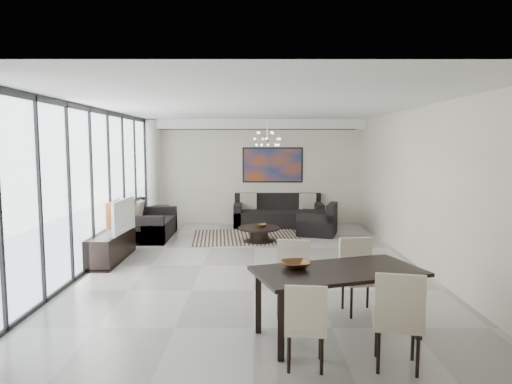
{
  "coord_description": "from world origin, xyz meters",
  "views": [
    {
      "loc": [
        0.02,
        -8.22,
        2.23
      ],
      "look_at": [
        0.03,
        1.08,
        1.25
      ],
      "focal_mm": 32.0,
      "sensor_mm": 36.0,
      "label": 1
    }
  ],
  "objects_px": {
    "sofa_main": "(278,215)",
    "television": "(118,216)",
    "tv_console": "(111,246)",
    "coffee_table": "(259,234)",
    "dining_table": "(338,277)"
  },
  "relations": [
    {
      "from": "sofa_main",
      "to": "television",
      "type": "relative_size",
      "value": 2.18
    },
    {
      "from": "sofa_main",
      "to": "television",
      "type": "bearing_deg",
      "value": -131.17
    },
    {
      "from": "sofa_main",
      "to": "tv_console",
      "type": "xyz_separation_m",
      "value": [
        -3.4,
        -3.7,
        -0.02
      ]
    },
    {
      "from": "coffee_table",
      "to": "tv_console",
      "type": "height_order",
      "value": "tv_console"
    },
    {
      "from": "coffee_table",
      "to": "television",
      "type": "bearing_deg",
      "value": -148.03
    },
    {
      "from": "tv_console",
      "to": "television",
      "type": "relative_size",
      "value": 1.6
    },
    {
      "from": "coffee_table",
      "to": "television",
      "type": "height_order",
      "value": "television"
    },
    {
      "from": "coffee_table",
      "to": "sofa_main",
      "type": "bearing_deg",
      "value": 75.06
    },
    {
      "from": "coffee_table",
      "to": "dining_table",
      "type": "bearing_deg",
      "value": -80.39
    },
    {
      "from": "coffee_table",
      "to": "sofa_main",
      "type": "xyz_separation_m",
      "value": [
        0.54,
        2.02,
        0.1
      ]
    },
    {
      "from": "tv_console",
      "to": "dining_table",
      "type": "relative_size",
      "value": 0.84
    },
    {
      "from": "tv_console",
      "to": "television",
      "type": "xyz_separation_m",
      "value": [
        0.16,
        -0.01,
        0.59
      ]
    },
    {
      "from": "tv_console",
      "to": "television",
      "type": "height_order",
      "value": "television"
    },
    {
      "from": "sofa_main",
      "to": "dining_table",
      "type": "relative_size",
      "value": 1.14
    },
    {
      "from": "television",
      "to": "tv_console",
      "type": "bearing_deg",
      "value": 89.66
    }
  ]
}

